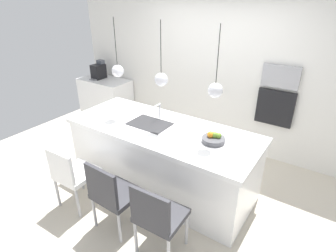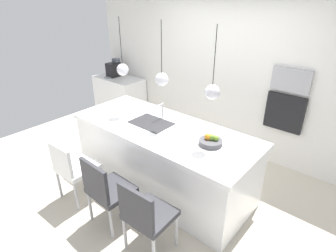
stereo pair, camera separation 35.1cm
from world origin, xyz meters
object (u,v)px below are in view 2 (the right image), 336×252
object	(u,v)px
chair_near	(73,167)
chair_far	(146,214)
oven	(285,113)
microwave	(291,80)
fruit_bowl	(211,141)
chair_middle	(106,189)
coffee_machine	(114,69)

from	to	relation	value
chair_near	chair_far	distance (m)	1.32
oven	chair_near	size ratio (longest dim) A/B	0.64
microwave	chair_near	world-z (taller)	microwave
fruit_bowl	chair_near	bearing A→B (deg)	-144.79
chair_middle	chair_far	size ratio (longest dim) A/B	1.01
coffee_machine	chair_near	size ratio (longest dim) A/B	0.43
fruit_bowl	oven	xyz separation A→B (m)	(0.32, 1.55, -0.06)
chair_near	chair_far	world-z (taller)	chair_far
fruit_bowl	microwave	size ratio (longest dim) A/B	0.52
coffee_machine	oven	bearing A→B (deg)	4.73
oven	fruit_bowl	bearing A→B (deg)	-101.63
chair_near	chair_middle	distance (m)	0.68
coffee_machine	microwave	size ratio (longest dim) A/B	0.70
fruit_bowl	chair_middle	world-z (taller)	fruit_bowl
coffee_machine	oven	distance (m)	3.61
fruit_bowl	oven	bearing A→B (deg)	78.37
fruit_bowl	microwave	xyz separation A→B (m)	(0.32, 1.55, 0.44)
microwave	chair_far	bearing A→B (deg)	-99.34
coffee_machine	chair_far	distance (m)	3.93
coffee_machine	chair_middle	world-z (taller)	coffee_machine
fruit_bowl	chair_near	world-z (taller)	fruit_bowl
chair_middle	chair_near	bearing A→B (deg)	179.75
coffee_machine	chair_near	xyz separation A→B (m)	(1.86, -2.25, -0.53)
chair_middle	chair_far	distance (m)	0.63
chair_middle	microwave	bearing A→B (deg)	67.61
oven	chair_middle	size ratio (longest dim) A/B	0.62
chair_middle	coffee_machine	bearing A→B (deg)	138.40
fruit_bowl	microwave	distance (m)	1.64
chair_middle	fruit_bowl	bearing A→B (deg)	53.85
coffee_machine	chair_far	bearing A→B (deg)	-35.37
fruit_bowl	oven	distance (m)	1.58
oven	chair_far	bearing A→B (deg)	-99.34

